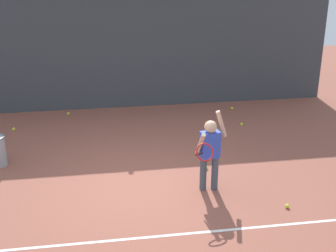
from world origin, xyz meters
The scene contains 12 objects.
ground_plane centered at (0.00, 0.00, 0.00)m, with size 20.00×20.00×0.00m, color brown.
court_line_baseline centered at (0.00, -1.54, 0.00)m, with size 9.00×0.05×0.00m, color white.
back_fence_windscreen centered at (0.00, 4.01, 1.51)m, with size 10.14×0.08×3.02m, color #383D42.
fence_post_1 centered at (0.00, 4.07, 1.59)m, with size 0.09×0.09×3.17m, color slate.
fence_post_2 centered at (4.92, 4.07, 1.59)m, with size 0.09×0.09×3.17m, color slate.
tennis_player centered at (1.10, -0.36, 0.73)m, with size 0.64×0.66×1.35m.
tennis_ball_0 centered at (-1.32, 3.61, 0.03)m, with size 0.07×0.07×0.07m, color #CCE033.
tennis_ball_1 centered at (1.24, 0.36, 0.03)m, with size 0.07×0.07×0.07m, color #CCE033.
tennis_ball_2 centered at (2.50, 2.32, 0.03)m, with size 0.07×0.07×0.07m, color #CCE033.
tennis_ball_4 centered at (2.59, 3.36, 0.03)m, with size 0.07×0.07×0.07m, color #CCE033.
tennis_ball_6 centered at (-2.44, 2.80, 0.03)m, with size 0.07×0.07×0.07m, color #CCE033.
tennis_ball_7 centered at (2.16, -1.11, 0.03)m, with size 0.07×0.07×0.07m, color #CCE033.
Camera 1 is at (-0.61, -6.97, 3.82)m, focal length 50.17 mm.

